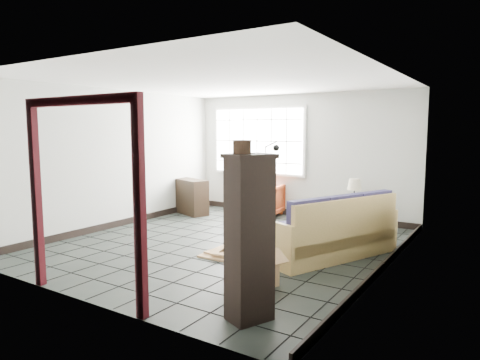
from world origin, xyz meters
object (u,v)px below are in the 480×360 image
Objects in this scene: futon_sofa at (332,234)px; armchair at (265,198)px; side_table at (357,206)px; tall_shelf at (249,237)px.

futon_sofa is 2.98× the size of armchair.
armchair is 2.03m from side_table.
tall_shelf is (2.41, -4.56, 0.45)m from armchair.
armchair is 1.29× the size of side_table.
futon_sofa is 3.83× the size of side_table.
futon_sofa is at bearing -81.97° from side_table.
side_table is at bearing 121.75° from futon_sofa.
futon_sofa is 2.15m from side_table.
tall_shelf is (0.38, -4.56, 0.42)m from side_table.
armchair reaches higher than side_table.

